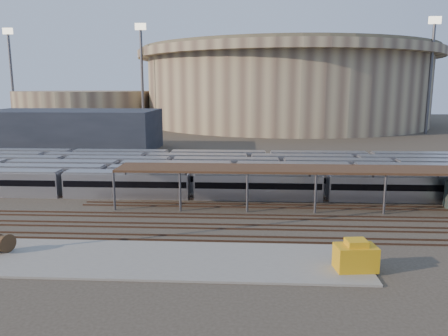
% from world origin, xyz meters
% --- Properties ---
extents(ground, '(420.00, 420.00, 0.00)m').
position_xyz_m(ground, '(0.00, 0.00, 0.00)').
color(ground, '#383026').
rests_on(ground, ground).
extents(apron, '(50.00, 9.00, 0.20)m').
position_xyz_m(apron, '(-5.00, -15.00, 0.10)').
color(apron, gray).
rests_on(apron, ground).
extents(subway_trains, '(127.23, 23.90, 3.60)m').
position_xyz_m(subway_trains, '(2.38, 18.50, 1.80)').
color(subway_trains, '#ADACB1').
rests_on(subway_trains, ground).
extents(inspection_shed, '(60.30, 6.00, 5.30)m').
position_xyz_m(inspection_shed, '(22.00, 4.00, 4.98)').
color(inspection_shed, '#504F54').
rests_on(inspection_shed, ground).
extents(empty_tracks, '(170.00, 9.62, 0.18)m').
position_xyz_m(empty_tracks, '(0.00, -5.00, 0.09)').
color(empty_tracks, '#4C3323').
rests_on(empty_tracks, ground).
extents(stadium, '(124.00, 124.00, 32.50)m').
position_xyz_m(stadium, '(25.00, 140.00, 16.47)').
color(stadium, tan).
rests_on(stadium, ground).
extents(secondary_arena, '(56.00, 56.00, 14.00)m').
position_xyz_m(secondary_arena, '(-60.00, 130.00, 7.00)').
color(secondary_arena, tan).
rests_on(secondary_arena, ground).
extents(service_building, '(42.00, 20.00, 10.00)m').
position_xyz_m(service_building, '(-35.00, 55.00, 5.00)').
color(service_building, '#1E232D').
rests_on(service_building, ground).
extents(floodlight_0, '(4.00, 1.00, 38.40)m').
position_xyz_m(floodlight_0, '(-30.00, 110.00, 20.65)').
color(floodlight_0, '#504F54').
rests_on(floodlight_0, ground).
extents(floodlight_1, '(4.00, 1.00, 38.40)m').
position_xyz_m(floodlight_1, '(-85.00, 120.00, 20.65)').
color(floodlight_1, '#504F54').
rests_on(floodlight_1, ground).
extents(floodlight_2, '(4.00, 1.00, 38.40)m').
position_xyz_m(floodlight_2, '(70.00, 100.00, 20.65)').
color(floodlight_2, '#504F54').
rests_on(floodlight_2, ground).
extents(floodlight_3, '(4.00, 1.00, 38.40)m').
position_xyz_m(floodlight_3, '(-10.00, 160.00, 20.65)').
color(floodlight_3, '#504F54').
rests_on(floodlight_3, ground).
extents(cable_reel_east, '(1.63, 2.02, 1.77)m').
position_xyz_m(cable_reel_east, '(-14.03, -14.26, 1.09)').
color(cable_reel_east, brown).
rests_on(cable_reel_east, apron).
extents(yellow_equipment, '(3.67, 2.53, 2.15)m').
position_xyz_m(yellow_equipment, '(18.50, -16.50, 1.28)').
color(yellow_equipment, gold).
rests_on(yellow_equipment, apron).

